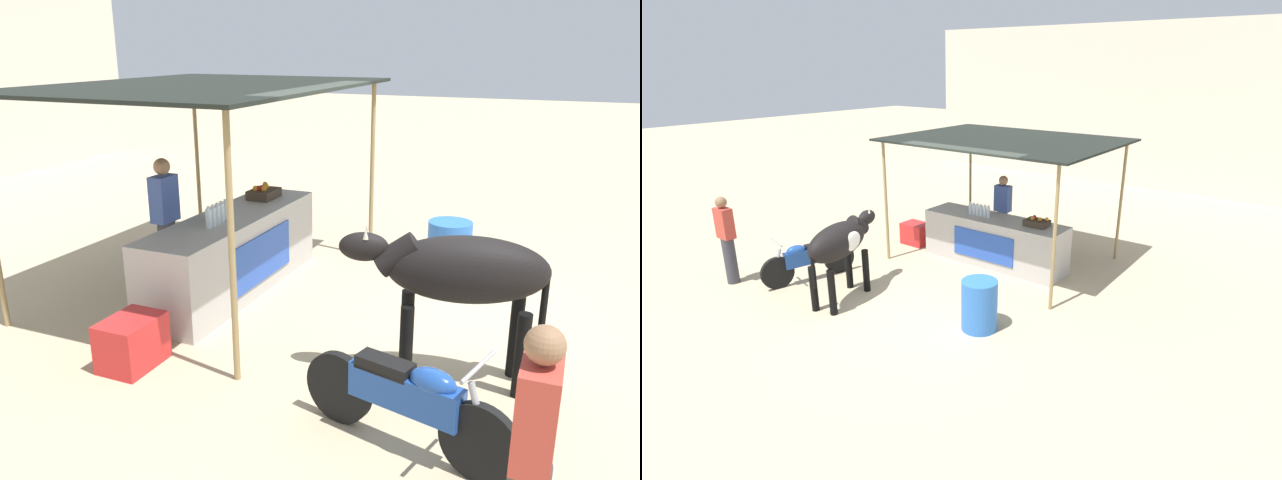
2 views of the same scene
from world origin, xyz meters
The scene contains 12 objects.
ground_plane centered at (0.00, 0.00, 0.00)m, with size 60.00×60.00×0.00m, color tan.
building_wall_far centered at (0.00, 10.80, 2.54)m, with size 16.00×0.50×5.09m, color beige.
stall_counter centered at (0.00, 2.20, 0.48)m, with size 3.00×0.82×0.96m.
stall_awning centered at (0.00, 2.50, 2.40)m, with size 4.20×3.20×2.49m.
water_bottle_row centered at (-0.35, 2.15, 1.07)m, with size 0.52×0.07×0.25m.
fruit_crate centered at (0.92, 2.25, 1.03)m, with size 0.44×0.32×0.18m.
vendor_behind_counter centered at (-0.30, 2.95, 0.85)m, with size 0.34×0.22×1.65m.
cooler_box centered at (-2.06, 2.10, 0.24)m, with size 0.60×0.44×0.48m, color red.
water_barrel centered at (1.32, -0.18, 0.40)m, with size 0.56×0.56×0.80m, color blue.
cow centered at (-1.14, -0.75, 1.03)m, with size 0.85×1.85×1.44m.
motorcycle_parked centered at (-2.29, -0.63, 0.43)m, with size 0.67×1.76×0.90m.
passerby_on_street centered at (-3.34, -1.56, 0.85)m, with size 0.34×0.22×1.65m.
Camera 2 is at (5.24, -5.77, 3.87)m, focal length 28.00 mm.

